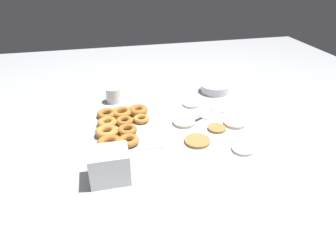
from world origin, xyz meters
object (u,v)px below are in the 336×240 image
object	(u,v)px
pancake_2	(235,123)
pancake_3	(191,104)
pancake_1	(217,128)
pancake_6	(220,108)
spatula	(206,116)
pancake_4	(197,141)
container_stack	(109,165)
pancake_5	(243,149)
pancake_0	(184,122)
donut_tray	(121,125)
paper_cup	(114,95)
batter_bowl	(215,88)

from	to	relation	value
pancake_2	pancake_3	xyz separation A→B (m)	(-0.25, -0.15, -0.00)
pancake_1	pancake_3	bearing A→B (deg)	-170.84
pancake_2	pancake_6	xyz separation A→B (m)	(-0.18, -0.00, -0.00)
pancake_3	spatula	distance (m)	0.14
pancake_4	container_stack	bearing A→B (deg)	-67.53
spatula	pancake_6	bearing A→B (deg)	5.35
pancake_5	container_stack	world-z (taller)	container_stack
pancake_6	spatula	size ratio (longest dim) A/B	0.43
pancake_0	pancake_1	world-z (taller)	pancake_0
pancake_5	donut_tray	xyz separation A→B (m)	(-0.30, -0.49, 0.01)
pancake_0	pancake_1	bearing A→B (deg)	56.71
paper_cup	pancake_1	bearing A→B (deg)	47.45
pancake_2	donut_tray	bearing A→B (deg)	-99.23
pancake_4	pancake_3	bearing A→B (deg)	167.44
pancake_2	batter_bowl	bearing A→B (deg)	173.31
container_stack	spatula	size ratio (longest dim) A/B	0.58
pancake_3	batter_bowl	size ratio (longest dim) A/B	0.52
pancake_6	container_stack	xyz separation A→B (m)	(0.45, -0.61, 0.06)
pancake_0	spatula	bearing A→B (deg)	109.47
pancake_6	spatula	xyz separation A→B (m)	(0.07, -0.11, -0.00)
pancake_2	container_stack	size ratio (longest dim) A/B	0.72
pancake_1	pancake_5	distance (m)	0.19
pancake_6	container_stack	bearing A→B (deg)	-53.77
pancake_4	pancake_1	bearing A→B (deg)	124.02
pancake_4	pancake_6	distance (m)	0.36
pancake_2	paper_cup	xyz separation A→B (m)	(-0.39, -0.55, 0.03)
spatula	donut_tray	bearing A→B (deg)	155.53
donut_tray	pancake_5	bearing A→B (deg)	58.23
pancake_1	pancake_2	xyz separation A→B (m)	(-0.03, 0.10, 0.00)
batter_bowl	container_stack	world-z (taller)	container_stack
pancake_6	container_stack	distance (m)	0.76
donut_tray	batter_bowl	bearing A→B (deg)	117.19
pancake_0	pancake_6	distance (m)	0.26
pancake_0	donut_tray	bearing A→B (deg)	-94.55
pancake_2	pancake_3	distance (m)	0.29
spatula	pancake_3	bearing A→B (deg)	77.37
pancake_6	paper_cup	world-z (taller)	paper_cup
pancake_1	donut_tray	xyz separation A→B (m)	(-0.11, -0.44, 0.01)
pancake_4	pancake_6	bearing A→B (deg)	142.15
pancake_4	paper_cup	xyz separation A→B (m)	(-0.50, -0.33, 0.04)
pancake_5	spatula	world-z (taller)	pancake_5
pancake_1	spatula	bearing A→B (deg)	-176.68
donut_tray	pancake_4	bearing A→B (deg)	58.07
container_stack	batter_bowl	bearing A→B (deg)	135.04
pancake_5	pancake_3	bearing A→B (deg)	-169.14
pancake_1	pancake_2	world-z (taller)	pancake_2
pancake_3	batter_bowl	distance (m)	0.24
pancake_2	pancake_3	bearing A→B (deg)	-149.56
batter_bowl	pancake_3	bearing A→B (deg)	-53.54
container_stack	spatula	bearing A→B (deg)	126.96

